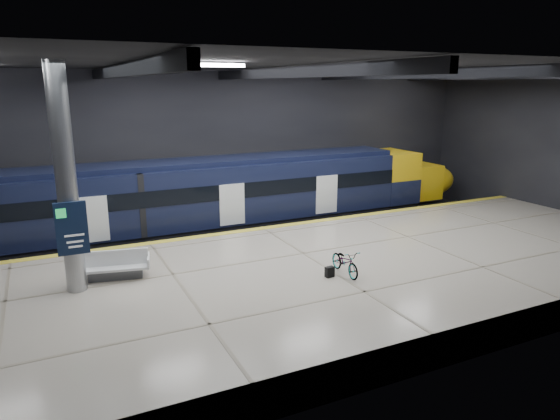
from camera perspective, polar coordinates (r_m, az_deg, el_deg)
ground at (r=20.22m, az=1.31°, el=-7.06°), size 30.00×30.00×0.00m
room_shell at (r=18.92m, az=1.40°, el=9.31°), size 30.10×16.10×8.05m
platform at (r=17.98m, az=4.96°, el=-8.01°), size 30.00×11.00×1.10m
safety_strip at (r=22.22m, az=-1.88°, el=-2.08°), size 30.00×0.40×0.01m
rails at (r=24.95m, az=-4.41°, el=-2.74°), size 30.00×1.52×0.16m
train at (r=23.77m, az=-9.40°, el=1.19°), size 29.40×2.84×3.79m
bench at (r=17.39m, az=-18.29°, el=-6.34°), size 2.34×1.36×0.97m
bicycle at (r=16.97m, az=7.46°, el=-5.88°), size 0.66×1.70×0.88m
pannier_bag at (r=16.76m, az=5.69°, el=-7.05°), size 0.32×0.21×0.35m
info_column at (r=16.04m, az=-23.22°, el=2.74°), size 0.90×0.78×6.90m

